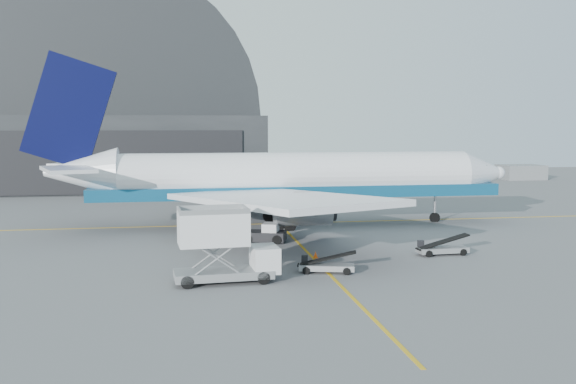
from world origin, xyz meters
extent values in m
plane|color=#565659|center=(0.00, 0.00, 0.00)|extent=(200.00, 200.00, 0.00)
cube|color=gold|center=(0.00, 20.00, 0.01)|extent=(80.00, 0.25, 0.02)
cube|color=gold|center=(0.00, -2.00, 0.01)|extent=(0.25, 40.00, 0.02)
cube|color=black|center=(-22.00, 65.00, 6.00)|extent=(50.00, 28.00, 12.00)
cube|color=black|center=(-22.00, 50.90, 5.00)|extent=(42.00, 0.40, 9.50)
cube|color=black|center=(38.00, 72.00, 0.00)|extent=(14.00, 8.00, 4.00)
cube|color=gray|center=(55.00, 68.00, 0.00)|extent=(8.00, 6.00, 2.80)
cylinder|color=white|center=(1.78, 18.40, 5.29)|extent=(36.60, 4.88, 4.88)
cone|color=white|center=(22.31, 18.40, 5.29)|extent=(4.47, 4.88, 4.88)
sphere|color=white|center=(24.35, 18.40, 5.29)|extent=(1.42, 1.42, 1.42)
cone|color=white|center=(-20.08, 18.40, 5.90)|extent=(7.12, 4.88, 4.88)
cube|color=black|center=(21.09, 18.40, 5.90)|extent=(2.64, 2.24, 0.71)
cube|color=navy|center=(1.78, 18.40, 3.71)|extent=(42.70, 4.93, 1.22)
cube|color=white|center=(-2.29, 6.20, 4.27)|extent=(18.75, 24.93, 1.48)
cube|color=white|center=(-2.29, 30.60, 4.27)|extent=(18.75, 24.93, 1.48)
cube|color=white|center=(-20.59, 13.83, 6.51)|extent=(6.22, 8.51, 0.36)
cube|color=white|center=(-20.59, 22.98, 6.51)|extent=(6.22, 8.51, 0.36)
cube|color=black|center=(-21.10, 18.40, 11.89)|extent=(9.43, 0.51, 11.71)
cylinder|color=gray|center=(0.76, 10.27, 2.64)|extent=(5.29, 2.74, 2.74)
cylinder|color=gray|center=(0.76, 26.54, 2.64)|extent=(5.29, 2.74, 2.74)
cylinder|color=#A5A5AA|center=(17.03, 18.40, 1.42)|extent=(0.28, 0.28, 2.85)
cylinder|color=black|center=(17.03, 18.40, 0.46)|extent=(1.12, 0.36, 1.12)
cylinder|color=black|center=(-0.26, 15.15, 0.56)|extent=(1.32, 0.46, 1.32)
cylinder|color=black|center=(-0.26, 21.66, 0.56)|extent=(1.32, 0.46, 1.32)
cube|color=gray|center=(-7.58, -5.02, 0.60)|extent=(6.74, 3.10, 0.55)
cube|color=silver|center=(-4.74, -4.81, 1.48)|extent=(1.93, 2.64, 1.75)
cube|color=black|center=(-3.92, -4.75, 1.75)|extent=(0.24, 2.08, 0.98)
cube|color=silver|center=(-8.23, -5.07, 3.72)|extent=(4.78, 3.06, 2.19)
cylinder|color=black|center=(-4.98, -5.98, 0.44)|extent=(0.90, 0.39, 0.87)
cylinder|color=black|center=(-5.15, -3.69, 0.44)|extent=(0.90, 0.39, 0.87)
cylinder|color=black|center=(-10.00, -6.35, 0.44)|extent=(0.90, 0.39, 0.87)
cylinder|color=black|center=(-10.17, -4.06, 0.44)|extent=(0.90, 0.39, 0.87)
cube|color=black|center=(-2.93, 9.52, 0.53)|extent=(4.29, 3.20, 0.86)
cube|color=silver|center=(-2.39, 9.34, 1.29)|extent=(1.81, 2.05, 0.86)
cylinder|color=black|center=(-1.96, 8.20, 0.38)|extent=(0.92, 0.59, 0.86)
cylinder|color=black|center=(-1.36, 10.01, 0.38)|extent=(0.92, 0.59, 0.86)
cylinder|color=black|center=(-4.50, 9.04, 0.38)|extent=(0.92, 0.59, 0.86)
cylinder|color=black|center=(-3.90, 10.85, 0.38)|extent=(0.92, 0.59, 0.86)
cube|color=gray|center=(-0.07, -3.36, 0.40)|extent=(4.16, 2.27, 0.40)
cube|color=black|center=(-0.07, -3.36, 1.03)|extent=(4.30, 1.89, 1.15)
cube|color=black|center=(-1.52, -2.49, 0.85)|extent=(0.52, 0.46, 0.54)
cylinder|color=black|center=(1.17, -4.32, 0.27)|extent=(0.58, 0.35, 0.54)
cylinder|color=black|center=(1.48, -3.10, 0.27)|extent=(0.58, 0.35, 0.54)
cylinder|color=black|center=(-1.62, -3.63, 0.27)|extent=(0.58, 0.35, 0.54)
cylinder|color=black|center=(-1.31, -2.41, 0.27)|extent=(0.58, 0.35, 0.54)
cube|color=gray|center=(10.69, 1.28, 0.42)|extent=(4.20, 1.62, 0.42)
cube|color=black|center=(10.69, 1.28, 1.08)|extent=(4.45, 1.16, 1.20)
cube|color=black|center=(8.98, 1.71, 0.89)|extent=(0.49, 0.40, 0.56)
cylinder|color=black|center=(12.23, 0.70, 0.28)|extent=(0.57, 0.26, 0.56)
cylinder|color=black|center=(12.16, 2.01, 0.28)|extent=(0.57, 0.26, 0.56)
cylinder|color=black|center=(9.22, 0.55, 0.28)|extent=(0.57, 0.26, 0.56)
cylinder|color=black|center=(9.16, 1.86, 0.28)|extent=(0.57, 0.26, 0.56)
cube|color=#F54E07|center=(0.20, 1.81, 0.02)|extent=(0.37, 0.37, 0.03)
cone|color=#F54E07|center=(0.20, 1.81, 0.26)|extent=(0.37, 0.37, 0.53)
camera|label=1|loc=(-10.22, -47.53, 10.59)|focal=40.00mm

